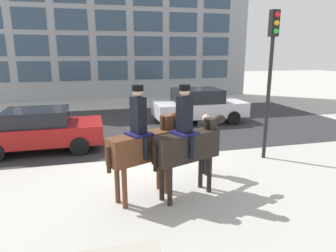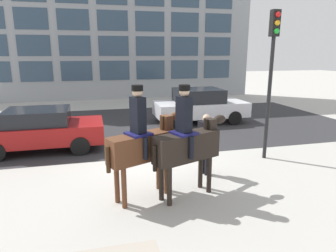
{
  "view_description": "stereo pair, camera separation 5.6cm",
  "coord_description": "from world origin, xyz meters",
  "px_view_note": "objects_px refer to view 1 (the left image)",
  "views": [
    {
      "loc": [
        -1.54,
        -8.19,
        3.18
      ],
      "look_at": [
        0.24,
        -1.29,
        1.42
      ],
      "focal_mm": 32.0,
      "sensor_mm": 36.0,
      "label": 1
    },
    {
      "loc": [
        -1.48,
        -8.2,
        3.18
      ],
      "look_at": [
        0.24,
        -1.29,
        1.42
      ],
      "focal_mm": 32.0,
      "sensor_mm": 36.0,
      "label": 2
    }
  ],
  "objects_px": {
    "street_car_near_lane": "(40,129)",
    "street_car_far_lane": "(199,105)",
    "traffic_light": "(271,63)",
    "mounted_horse_companion": "(188,143)",
    "pedestrian_bystander": "(205,140)",
    "mounted_horse_lead": "(143,143)"
  },
  "relations": [
    {
      "from": "street_car_far_lane",
      "to": "traffic_light",
      "type": "relative_size",
      "value": 0.97
    },
    {
      "from": "traffic_light",
      "to": "pedestrian_bystander",
      "type": "bearing_deg",
      "value": -161.36
    },
    {
      "from": "mounted_horse_companion",
      "to": "street_car_near_lane",
      "type": "relative_size",
      "value": 0.64
    },
    {
      "from": "street_car_near_lane",
      "to": "traffic_light",
      "type": "distance_m",
      "value": 7.54
    },
    {
      "from": "pedestrian_bystander",
      "to": "street_car_near_lane",
      "type": "relative_size",
      "value": 0.42
    },
    {
      "from": "street_car_near_lane",
      "to": "mounted_horse_companion",
      "type": "bearing_deg",
      "value": -49.48
    },
    {
      "from": "pedestrian_bystander",
      "to": "street_car_far_lane",
      "type": "bearing_deg",
      "value": -135.29
    },
    {
      "from": "pedestrian_bystander",
      "to": "traffic_light",
      "type": "xyz_separation_m",
      "value": [
        2.26,
        0.76,
        1.92
      ]
    },
    {
      "from": "pedestrian_bystander",
      "to": "street_car_far_lane",
      "type": "relative_size",
      "value": 0.39
    },
    {
      "from": "street_car_far_lane",
      "to": "mounted_horse_companion",
      "type": "bearing_deg",
      "value": -111.98
    },
    {
      "from": "street_car_near_lane",
      "to": "street_car_far_lane",
      "type": "distance_m",
      "value": 7.03
    },
    {
      "from": "mounted_horse_lead",
      "to": "pedestrian_bystander",
      "type": "xyz_separation_m",
      "value": [
        1.79,
        0.89,
        -0.31
      ]
    },
    {
      "from": "pedestrian_bystander",
      "to": "mounted_horse_companion",
      "type": "bearing_deg",
      "value": 24.93
    },
    {
      "from": "street_car_near_lane",
      "to": "street_car_far_lane",
      "type": "height_order",
      "value": "street_car_far_lane"
    },
    {
      "from": "mounted_horse_companion",
      "to": "street_car_far_lane",
      "type": "distance_m",
      "value": 7.54
    },
    {
      "from": "mounted_horse_lead",
      "to": "traffic_light",
      "type": "xyz_separation_m",
      "value": [
        4.05,
        1.66,
        1.61
      ]
    },
    {
      "from": "mounted_horse_lead",
      "to": "street_car_near_lane",
      "type": "xyz_separation_m",
      "value": [
        -2.73,
        4.16,
        -0.55
      ]
    },
    {
      "from": "pedestrian_bystander",
      "to": "traffic_light",
      "type": "height_order",
      "value": "traffic_light"
    },
    {
      "from": "traffic_light",
      "to": "mounted_horse_companion",
      "type": "bearing_deg",
      "value": -149.6
    },
    {
      "from": "street_car_near_lane",
      "to": "street_car_far_lane",
      "type": "relative_size",
      "value": 0.94
    },
    {
      "from": "mounted_horse_companion",
      "to": "pedestrian_bystander",
      "type": "bearing_deg",
      "value": 31.2
    },
    {
      "from": "mounted_horse_lead",
      "to": "street_car_far_lane",
      "type": "bearing_deg",
      "value": 37.22
    }
  ]
}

